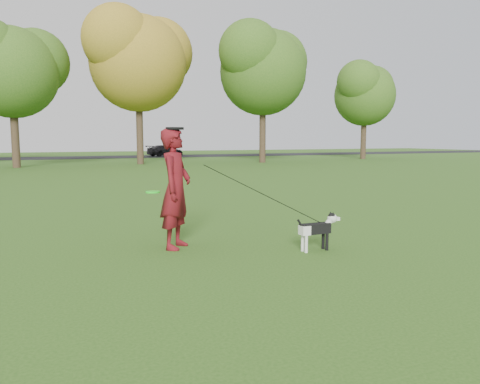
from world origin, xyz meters
name	(u,v)px	position (x,y,z in m)	size (l,w,h in m)	color
ground	(222,250)	(0.00, 0.00, 0.00)	(120.00, 120.00, 0.00)	#285116
road	(70,158)	(0.00, 40.00, 0.01)	(120.00, 7.00, 0.02)	black
man	(176,189)	(-0.64, 0.48, 1.02)	(0.74, 0.49, 2.04)	#5D0D1B
dog	(318,227)	(1.48, -0.64, 0.39)	(0.84, 0.17, 0.64)	black
car_right	(165,151)	(9.26, 40.00, 0.58)	(1.57, 3.86, 1.12)	black
man_held_items	(263,194)	(0.71, -0.11, 0.92)	(2.76, 1.27, 1.62)	#1FF921
tree_row	(55,52)	(-1.43, 26.07, 7.41)	(51.74, 8.86, 12.01)	#38281C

